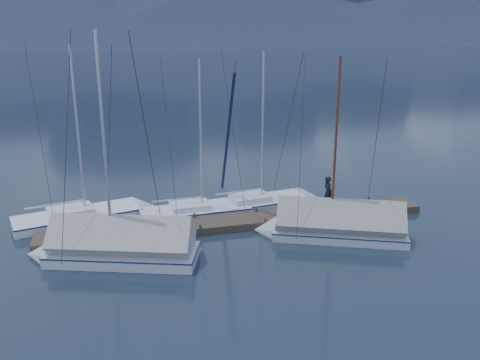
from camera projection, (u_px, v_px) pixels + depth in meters
name	position (u px, v px, depth m)	size (l,w,h in m)	color
ground	(252.00, 242.00, 21.66)	(1000.00, 1000.00, 0.00)	black
dock	(240.00, 223.00, 23.47)	(18.00, 1.50, 0.54)	#382D23
mooring_posts	(230.00, 219.00, 23.27)	(15.12, 1.52, 0.35)	#382D23
sailboat_open_left	(96.00, 215.00, 24.37)	(6.98, 3.45, 8.89)	white
sailboat_open_mid	(211.00, 211.00, 24.91)	(6.26, 2.66, 8.19)	silver
sailboat_open_right	(270.00, 202.00, 26.10)	(6.58, 2.82, 8.47)	silver
sailboat_covered_near	(328.00, 227.00, 22.14)	(6.85, 4.53, 8.59)	silver
sailboat_covered_far	(109.00, 249.00, 19.92)	(7.14, 4.23, 9.61)	silver
person	(328.00, 193.00, 24.34)	(0.61, 0.40, 1.67)	black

